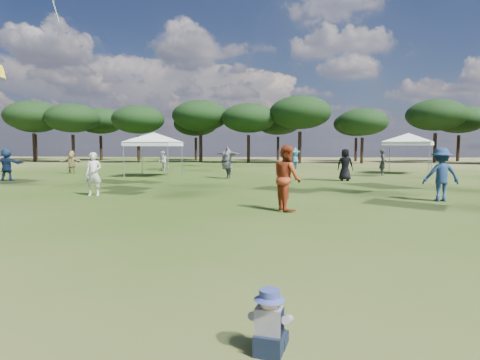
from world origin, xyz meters
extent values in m
cylinder|color=black|center=(-29.06, 45.29, 1.75)|extent=(0.40, 0.40, 3.49)
ellipsoid|color=black|center=(-29.06, 45.29, 5.59)|extent=(6.79, 6.79, 3.66)
cylinder|color=black|center=(-23.92, 45.02, 1.66)|extent=(0.38, 0.38, 3.32)
ellipsoid|color=black|center=(-23.92, 45.02, 5.31)|extent=(6.44, 6.44, 3.47)
cylinder|color=black|center=(-15.51, 44.30, 1.57)|extent=(0.36, 0.36, 3.14)
ellipsoid|color=black|center=(-15.51, 44.30, 5.03)|extent=(6.11, 6.11, 3.29)
cylinder|color=black|center=(-8.39, 45.81, 1.73)|extent=(0.40, 0.40, 3.46)
ellipsoid|color=black|center=(-8.39, 45.81, 5.54)|extent=(6.73, 6.73, 3.63)
cylinder|color=black|center=(-2.58, 44.63, 1.61)|extent=(0.37, 0.37, 3.21)
ellipsoid|color=black|center=(-2.58, 44.63, 5.14)|extent=(6.24, 6.24, 3.36)
cylinder|color=black|center=(3.26, 44.18, 1.78)|extent=(0.41, 0.41, 3.56)
ellipsoid|color=black|center=(3.26, 44.18, 5.69)|extent=(6.91, 6.91, 3.73)
cylinder|color=black|center=(10.19, 44.51, 1.44)|extent=(0.33, 0.33, 2.88)
ellipsoid|color=black|center=(10.19, 44.51, 4.61)|extent=(5.60, 5.60, 3.02)
cylinder|color=black|center=(18.96, 46.98, 1.72)|extent=(0.39, 0.39, 3.44)
ellipsoid|color=black|center=(18.96, 46.98, 5.51)|extent=(6.69, 6.69, 3.60)
cylinder|color=black|center=(-34.09, 53.56, 1.81)|extent=(0.41, 0.41, 3.62)
ellipsoid|color=black|center=(-34.09, 53.56, 5.80)|extent=(7.03, 7.03, 3.79)
cylinder|color=black|center=(-23.40, 51.57, 1.68)|extent=(0.39, 0.39, 3.37)
ellipsoid|color=black|center=(-23.40, 51.57, 5.39)|extent=(6.54, 6.54, 3.53)
cylinder|color=black|center=(-10.52, 53.31, 1.56)|extent=(0.36, 0.36, 3.11)
ellipsoid|color=black|center=(-10.52, 53.31, 4.98)|extent=(6.05, 6.05, 3.26)
cylinder|color=black|center=(0.83, 52.52, 1.60)|extent=(0.37, 0.37, 3.20)
ellipsoid|color=black|center=(0.83, 52.52, 5.12)|extent=(6.21, 6.21, 3.35)
cylinder|color=black|center=(10.82, 51.34, 1.50)|extent=(0.34, 0.34, 2.99)
ellipsoid|color=black|center=(10.82, 51.34, 4.79)|extent=(5.81, 5.81, 3.13)
cylinder|color=black|center=(23.62, 51.75, 1.66)|extent=(0.38, 0.38, 3.31)
ellipsoid|color=black|center=(23.62, 51.75, 5.30)|extent=(6.43, 6.43, 3.47)
cylinder|color=gray|center=(-8.46, 21.71, 1.04)|extent=(0.06, 0.06, 2.08)
cylinder|color=gray|center=(-5.70, 21.53, 1.04)|extent=(0.06, 0.06, 2.08)
cylinder|color=gray|center=(-8.28, 24.47, 1.04)|extent=(0.06, 0.06, 2.08)
cylinder|color=gray|center=(-5.52, 24.29, 1.04)|extent=(0.06, 0.06, 2.08)
cube|color=white|center=(-6.99, 23.00, 2.03)|extent=(3.11, 3.11, 0.25)
pyramid|color=white|center=(-6.99, 23.00, 2.76)|extent=(5.95, 5.95, 0.60)
cylinder|color=gray|center=(7.86, 26.40, 1.07)|extent=(0.06, 0.06, 2.13)
cylinder|color=gray|center=(10.48, 25.23, 1.07)|extent=(0.06, 0.06, 2.13)
cylinder|color=gray|center=(9.02, 29.03, 1.07)|extent=(0.06, 0.06, 2.13)
cylinder|color=gray|center=(11.65, 27.86, 1.07)|extent=(0.06, 0.06, 2.13)
cube|color=white|center=(9.75, 27.13, 2.08)|extent=(4.01, 4.01, 0.25)
pyramid|color=white|center=(9.75, 27.13, 2.81)|extent=(5.65, 5.65, 0.60)
cube|color=black|center=(0.67, 1.90, 0.10)|extent=(0.30, 0.30, 0.19)
cube|color=black|center=(0.63, 2.10, 0.05)|extent=(0.13, 0.24, 0.10)
cube|color=black|center=(0.79, 2.07, 0.05)|extent=(0.13, 0.24, 0.10)
cube|color=white|center=(0.67, 1.90, 0.31)|extent=(0.27, 0.22, 0.25)
cylinder|color=white|center=(0.54, 2.00, 0.31)|extent=(0.13, 0.25, 0.15)
cylinder|color=white|center=(0.84, 1.94, 0.31)|extent=(0.13, 0.25, 0.15)
sphere|color=#E0B293|center=(0.67, 1.90, 0.48)|extent=(0.17, 0.17, 0.17)
cone|color=#484FA8|center=(0.67, 1.90, 0.52)|extent=(0.28, 0.28, 0.03)
cylinder|color=#484FA8|center=(0.67, 1.90, 0.56)|extent=(0.19, 0.19, 0.07)
imported|color=#983619|center=(1.02, 10.15, 0.96)|extent=(1.01, 1.13, 1.93)
imported|color=#9D8A55|center=(-13.48, 24.95, 0.81)|extent=(1.53, 0.61, 1.61)
imported|color=#4D4D52|center=(-2.20, 21.73, 0.93)|extent=(1.98, 2.12, 1.86)
imported|color=#286479|center=(2.20, 32.54, 0.92)|extent=(1.37, 2.32, 1.83)
imported|color=silver|center=(-6.26, 13.10, 0.83)|extent=(0.66, 0.48, 1.67)
imported|color=#27282B|center=(7.59, 25.26, 0.86)|extent=(0.50, 0.68, 1.71)
imported|color=navy|center=(-14.01, 19.01, 0.90)|extent=(1.74, 0.80, 1.80)
imported|color=navy|center=(6.34, 12.68, 0.92)|extent=(1.20, 0.70, 1.83)
imported|color=black|center=(4.44, 20.77, 0.88)|extent=(0.99, 0.80, 1.76)
imported|color=silver|center=(-8.05, 28.52, 0.78)|extent=(0.91, 0.95, 1.55)
camera|label=1|loc=(0.73, -1.60, 1.87)|focal=30.00mm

